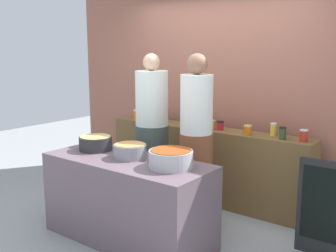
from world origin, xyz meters
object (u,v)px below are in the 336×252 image
preserve_jar_0 (136,114)px  preserve_jar_10 (304,136)px  preserve_jar_5 (212,125)px  cooking_pot_center (130,151)px  preserve_jar_8 (273,130)px  cooking_pot_right (171,159)px  preserve_jar_4 (203,123)px  preserve_jar_3 (195,121)px  preserve_jar_2 (163,116)px  preserve_jar_7 (248,130)px  cook_in_cap (196,149)px  preserve_jar_1 (150,115)px  cooking_pot_left (96,143)px  chalkboard_sign (330,210)px  cook_with_tongs (152,141)px  preserve_jar_6 (220,126)px  preserve_jar_9 (283,133)px

preserve_jar_0 → preserve_jar_10: 2.32m
preserve_jar_5 → cooking_pot_center: preserve_jar_5 is taller
preserve_jar_8 → cooking_pot_right: preserve_jar_8 is taller
preserve_jar_4 → preserve_jar_3: bearing=167.3°
preserve_jar_2 → preserve_jar_7: preserve_jar_2 is taller
cooking_pot_center → cook_in_cap: (0.33, 0.67, -0.06)m
preserve_jar_4 → preserve_jar_1: bearing=175.0°
preserve_jar_1 → cooking_pot_left: preserve_jar_1 is taller
preserve_jar_5 → chalkboard_sign: bearing=-19.0°
preserve_jar_7 → cook_with_tongs: (-0.91, -0.58, -0.15)m
preserve_jar_6 → preserve_jar_5: bearing=-169.3°
preserve_jar_1 → preserve_jar_5: bearing=-5.3°
preserve_jar_4 → preserve_jar_5: preserve_jar_5 is taller
preserve_jar_5 → preserve_jar_2: bearing=174.0°
preserve_jar_2 → cooking_pot_left: size_ratio=0.37×
preserve_jar_6 → preserve_jar_7: (0.38, -0.04, -0.00)m
preserve_jar_1 → cook_in_cap: bearing=-30.6°
preserve_jar_3 → preserve_jar_8: (1.01, 0.04, 0.00)m
preserve_jar_2 → preserve_jar_6: 0.92m
preserve_jar_4 → cooking_pot_center: size_ratio=0.34×
preserve_jar_7 → cook_in_cap: size_ratio=0.06×
preserve_jar_4 → preserve_jar_10: 1.23m
preserve_jar_7 → cooking_pot_right: size_ratio=0.27×
cooking_pot_left → preserve_jar_8: bearing=45.1°
preserve_jar_6 → cook_with_tongs: bearing=-131.0°
preserve_jar_6 → cooking_pot_right: 1.36m
preserve_jar_7 → preserve_jar_6: bearing=174.4°
preserve_jar_7 → cooking_pot_right: 1.30m
cook_with_tongs → cook_in_cap: 0.63m
preserve_jar_1 → chalkboard_sign: 2.71m
cooking_pot_center → cooking_pot_right: size_ratio=0.80×
preserve_jar_5 → preserve_jar_8: preserve_jar_8 is taller
preserve_jar_10 → cooking_pot_left: 2.17m
preserve_jar_2 → cook_with_tongs: size_ratio=0.07×
preserve_jar_10 → cooking_pot_left: preserve_jar_10 is taller
preserve_jar_5 → preserve_jar_7: 0.47m
cooking_pot_center → preserve_jar_8: bearing=57.8°
cooking_pot_center → chalkboard_sign: (1.68, 0.77, -0.44)m
cooking_pot_right → chalkboard_sign: cooking_pot_right is taller
preserve_jar_10 → chalkboard_sign: bearing=-50.5°
preserve_jar_5 → cooking_pot_center: (-0.14, -1.30, -0.08)m
preserve_jar_9 → cooking_pot_left: size_ratio=0.39×
preserve_jar_2 → preserve_jar_9: 1.70m
preserve_jar_5 → preserve_jar_8: size_ratio=0.77×
cooking_pot_center → cook_in_cap: cook_in_cap is taller
preserve_jar_0 → chalkboard_sign: 2.87m
preserve_jar_1 → preserve_jar_8: size_ratio=0.82×
preserve_jar_2 → preserve_jar_6: preserve_jar_2 is taller
cook_with_tongs → preserve_jar_5: bearing=53.8°
preserve_jar_4 → chalkboard_sign: bearing=-18.1°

